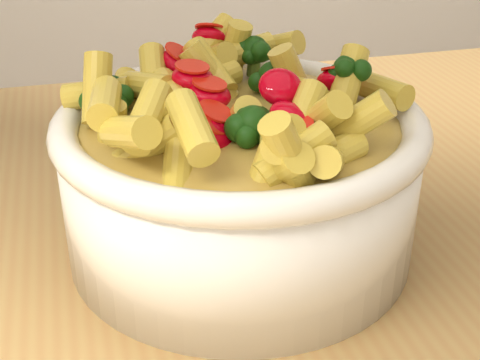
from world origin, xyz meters
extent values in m
cube|color=#A57F46|center=(0.00, 0.00, 0.88)|extent=(1.20, 0.80, 0.04)
cylinder|color=#A57F46|center=(0.55, 0.35, 0.43)|extent=(0.05, 0.05, 0.86)
cylinder|color=white|center=(0.09, -0.02, 0.95)|extent=(0.26, 0.26, 0.10)
ellipsoid|color=white|center=(0.09, -0.02, 0.92)|extent=(0.24, 0.24, 0.04)
torus|color=white|center=(0.09, -0.02, 1.00)|extent=(0.27, 0.27, 0.02)
ellipsoid|color=gold|center=(0.09, -0.02, 1.00)|extent=(0.23, 0.23, 0.03)
camera|label=1|loc=(-0.03, -0.45, 1.19)|focal=50.00mm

